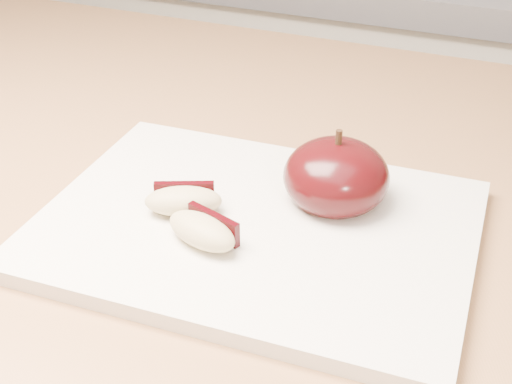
% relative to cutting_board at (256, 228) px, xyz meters
% --- Properties ---
extents(back_cabinet, '(2.40, 0.62, 0.94)m').
position_rel_cutting_board_xyz_m(back_cabinet, '(0.00, 0.80, -0.44)').
color(back_cabinet, silver).
rests_on(back_cabinet, ground).
extents(cutting_board, '(0.32, 0.24, 0.01)m').
position_rel_cutting_board_xyz_m(cutting_board, '(0.00, 0.00, 0.00)').
color(cutting_board, silver).
rests_on(cutting_board, island_counter).
extents(apple_half, '(0.10, 0.10, 0.07)m').
position_rel_cutting_board_xyz_m(apple_half, '(0.04, 0.05, 0.03)').
color(apple_half, black).
rests_on(apple_half, cutting_board).
extents(apple_wedge_a, '(0.06, 0.05, 0.02)m').
position_rel_cutting_board_xyz_m(apple_wedge_a, '(-0.05, -0.01, 0.02)').
color(apple_wedge_a, tan).
rests_on(apple_wedge_a, cutting_board).
extents(apple_wedge_b, '(0.06, 0.04, 0.02)m').
position_rel_cutting_board_xyz_m(apple_wedge_b, '(-0.02, -0.04, 0.02)').
color(apple_wedge_b, tan).
rests_on(apple_wedge_b, cutting_board).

